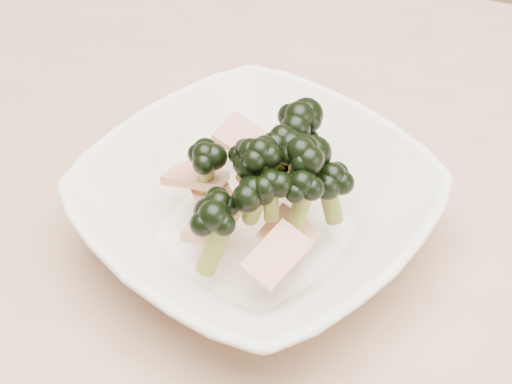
# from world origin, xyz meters

# --- Properties ---
(dining_table) EXTENTS (1.20, 0.80, 0.75)m
(dining_table) POSITION_xyz_m (0.00, 0.00, 0.65)
(dining_table) COLOR tan
(dining_table) RESTS_ON ground
(broccoli_dish) EXTENTS (0.34, 0.34, 0.12)m
(broccoli_dish) POSITION_xyz_m (-0.03, -0.05, 0.79)
(broccoli_dish) COLOR #EFE4CA
(broccoli_dish) RESTS_ON dining_table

